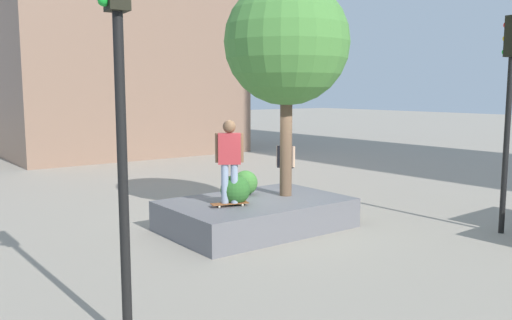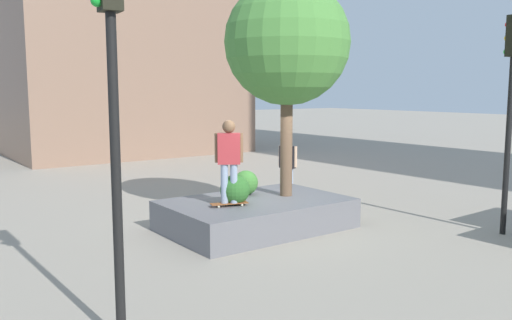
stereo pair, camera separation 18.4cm
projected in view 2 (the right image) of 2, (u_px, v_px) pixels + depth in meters
name	position (u px, v px, depth m)	size (l,w,h in m)	color
ground_plane	(264.00, 226.00, 12.29)	(120.00, 120.00, 0.00)	#9E9384
planter_ledge	(256.00, 214.00, 11.98)	(3.98, 2.61, 0.66)	slate
plaza_tree	(287.00, 43.00, 11.98)	(2.84, 2.84, 4.93)	brown
boxwood_shrub	(235.00, 190.00, 11.42)	(0.64, 0.64, 0.64)	#2D6628
hedge_clump	(246.00, 183.00, 12.49)	(0.57, 0.57, 0.57)	#3D7A33
skateboard	(229.00, 204.00, 11.26)	(0.83, 0.43, 0.07)	brown
skateboarder	(229.00, 155.00, 11.13)	(0.51, 0.42, 1.75)	#8C9EB7
traffic_light_corner	(112.00, 74.00, 6.16)	(0.35, 0.30, 4.84)	black
traffic_light_median	(511.00, 87.00, 11.18)	(0.29, 0.35, 4.64)	black
passerby_with_bag	(288.00, 162.00, 15.67)	(0.37, 0.55, 1.75)	#8C9EB7
plaza_lowrise_south	(125.00, 10.00, 25.83)	(10.84, 6.58, 13.94)	#8C6B56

